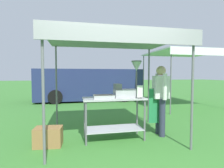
% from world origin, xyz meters
% --- Properties ---
extents(ground_plane, '(70.00, 70.00, 0.00)m').
position_xyz_m(ground_plane, '(0.00, 6.00, 0.00)').
color(ground_plane, '#3D7F33').
extents(stall_canopy, '(2.81, 2.17, 2.21)m').
position_xyz_m(stall_canopy, '(0.18, 1.35, 2.12)').
color(stall_canopy, slate).
rests_on(stall_canopy, ground).
extents(donut_cart, '(1.34, 0.56, 0.91)m').
position_xyz_m(donut_cart, '(0.18, 1.25, 0.65)').
color(donut_cart, '#B7B7BC').
rests_on(donut_cart, ground).
extents(donut_tray, '(0.43, 0.30, 0.07)m').
position_xyz_m(donut_tray, '(-0.06, 1.18, 0.93)').
color(donut_tray, '#B7B7BC').
rests_on(donut_tray, donut_cart).
extents(donut_fryer, '(0.61, 0.28, 0.80)m').
position_xyz_m(donut_fryer, '(0.51, 1.25, 1.17)').
color(donut_fryer, '#B7B7BC').
rests_on(donut_fryer, donut_cart).
extents(menu_sign, '(0.13, 0.05, 0.27)m').
position_xyz_m(menu_sign, '(0.70, 1.05, 1.03)').
color(menu_sign, black).
rests_on(menu_sign, donut_cart).
extents(vendor, '(0.46, 0.54, 1.61)m').
position_xyz_m(vendor, '(1.29, 1.28, 0.90)').
color(vendor, '#2D3347').
rests_on(vendor, ground).
extents(supply_crate, '(0.55, 0.37, 0.38)m').
position_xyz_m(supply_crate, '(-1.17, 1.14, 0.19)').
color(supply_crate, olive).
rests_on(supply_crate, ground).
extents(van_navy, '(5.51, 2.11, 1.69)m').
position_xyz_m(van_navy, '(0.15, 7.21, 0.88)').
color(van_navy, navy).
rests_on(van_navy, ground).
extents(neighbour_tent, '(2.94, 2.72, 2.38)m').
position_xyz_m(neighbour_tent, '(4.03, 4.37, 2.30)').
color(neighbour_tent, slate).
rests_on(neighbour_tent, ground).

